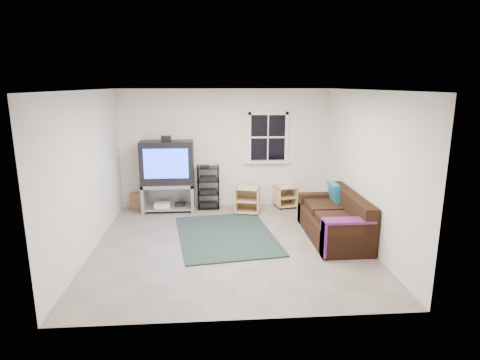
{
  "coord_description": "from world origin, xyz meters",
  "views": [
    {
      "loc": [
        -0.32,
        -6.47,
        2.69
      ],
      "look_at": [
        0.19,
        0.4,
        1.04
      ],
      "focal_mm": 30.0,
      "sensor_mm": 36.0,
      "label": 1
    }
  ],
  "objects": [
    {
      "name": "av_rack",
      "position": [
        -0.38,
        2.1,
        0.42
      ],
      "size": [
        0.48,
        0.35,
        0.97
      ],
      "color": "black",
      "rests_on": "ground"
    },
    {
      "name": "side_table_left",
      "position": [
        0.47,
        1.73,
        0.31
      ],
      "size": [
        0.59,
        0.59,
        0.58
      ],
      "rotation": [
        0.0,
        0.0,
        -0.24
      ],
      "color": "#DCB687",
      "rests_on": "ground"
    },
    {
      "name": "sofa",
      "position": [
        1.88,
        0.17,
        0.31
      ],
      "size": [
        0.86,
        1.94,
        0.89
      ],
      "color": "black",
      "rests_on": "ground"
    },
    {
      "name": "room",
      "position": [
        0.95,
        2.27,
        1.48
      ],
      "size": [
        4.6,
        4.62,
        4.6
      ],
      "color": "gray",
      "rests_on": "ground"
    },
    {
      "name": "side_table_right",
      "position": [
        1.33,
        2.08,
        0.28
      ],
      "size": [
        0.51,
        0.51,
        0.5
      ],
      "rotation": [
        0.0,
        0.0,
        0.21
      ],
      "color": "#DCB687",
      "rests_on": "ground"
    },
    {
      "name": "shag_rug",
      "position": [
        -0.07,
        0.4,
        0.01
      ],
      "size": [
        1.96,
        2.49,
        0.03
      ],
      "primitive_type": "cube",
      "rotation": [
        0.0,
        0.0,
        0.14
      ],
      "color": "black",
      "rests_on": "ground"
    },
    {
      "name": "paper_bag",
      "position": [
        -1.97,
        2.17,
        0.18
      ],
      "size": [
        0.29,
        0.22,
        0.36
      ],
      "primitive_type": "cube",
      "rotation": [
        0.0,
        0.0,
        -0.26
      ],
      "color": "olive",
      "rests_on": "ground"
    },
    {
      "name": "tv_unit",
      "position": [
        -1.25,
        2.0,
        0.9
      ],
      "size": [
        1.11,
        0.56,
        1.64
      ],
      "color": "gray",
      "rests_on": "ground"
    }
  ]
}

